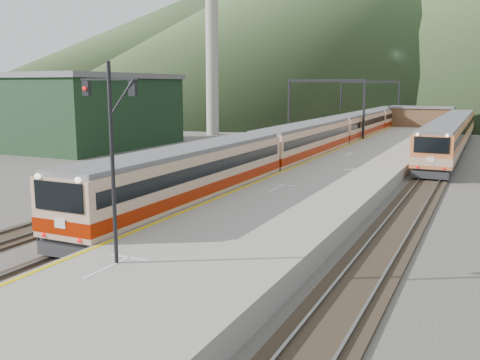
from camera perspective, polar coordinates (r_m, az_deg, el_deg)
The scene contains 17 objects.
track_main at distance 50.96m, azimuth 7.30°, elevation 1.91°, with size 2.60×200.00×0.23m.
track_far at distance 52.70m, azimuth 2.12°, elevation 2.25°, with size 2.60×200.00×0.23m.
track_second at distance 48.72m, azimuth 20.27°, elevation 0.99°, with size 2.60×200.00×0.23m.
platform at distance 47.55m, azimuth 13.00°, elevation 1.68°, with size 8.00×100.00×1.00m, color gray.
gantry_near at distance 65.66m, azimuth 9.12°, elevation 8.50°, with size 9.55×0.25×8.00m.
gantry_far at distance 89.93m, azimuth 13.63°, elevation 8.73°, with size 9.55×0.25×8.00m.
warehouse at distance 66.34m, azimuth -15.87°, elevation 7.17°, with size 14.50×20.50×8.60m.
smokestack at distance 79.81m, azimuth -3.02°, elevation 15.63°, with size 1.80×1.80×30.00m, color #9E998E.
station_shed at distance 86.72m, azimuth 18.78°, elevation 6.45°, with size 9.40×4.40×3.10m.
hill_a at distance 206.91m, azimuth 9.92°, elevation 16.22°, with size 180.00×180.00×60.00m, color #324B2A.
hill_d at distance 283.34m, azimuth -3.52°, elevation 14.13°, with size 200.00×200.00×55.00m, color #324B2A.
main_train at distance 70.05m, azimuth 12.46°, elevation 5.62°, with size 3.05×104.61×3.73m.
second_train at distance 63.43m, azimuth 21.63°, elevation 4.74°, with size 3.10×42.19×3.78m.
signal_mast at distance 18.76m, azimuth -13.53°, elevation 3.86°, with size 2.20×0.38×7.01m.
short_signal_a at distance 25.01m, azimuth -20.83°, elevation -3.89°, with size 0.24×0.19×2.27m.
short_signal_b at distance 40.93m, azimuth -1.91°, elevation 1.97°, with size 0.24×0.19×2.27m.
short_signal_c at distance 33.88m, azimuth -17.98°, elevation -0.21°, with size 0.26×0.23×2.27m.
Camera 1 is at (15.47, -8.03, 7.20)m, focal length 40.00 mm.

